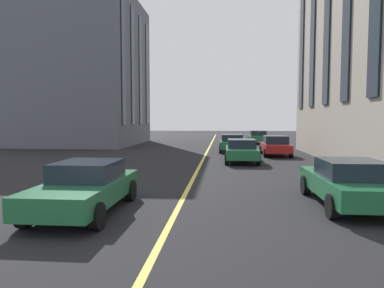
{
  "coord_description": "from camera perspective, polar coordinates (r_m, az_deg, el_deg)",
  "views": [
    {
      "loc": [
        0.76,
        -1.27,
        2.51
      ],
      "look_at": [
        13.5,
        -0.13,
        1.62
      ],
      "focal_mm": 32.66,
      "sensor_mm": 36.0,
      "label": 1
    }
  ],
  "objects": [
    {
      "name": "car_green_near",
      "position": [
        37.5,
        10.69,
        1.15
      ],
      "size": [
        4.4,
        1.95,
        1.37
      ],
      "color": "#1E6038",
      "rests_on": "ground_plane"
    },
    {
      "name": "lane_centre_line",
      "position": [
        19.44,
        1.35,
        -3.43
      ],
      "size": [
        80.0,
        0.16,
        0.01
      ],
      "color": "#D8C64C",
      "rests_on": "ground_plane"
    },
    {
      "name": "car_green_oncoming",
      "position": [
        11.14,
        24.19,
        -5.72
      ],
      "size": [
        4.4,
        1.95,
        1.37
      ],
      "color": "#1E6038",
      "rests_on": "ground_plane"
    },
    {
      "name": "car_green_far",
      "position": [
        27.48,
        6.54,
        0.18
      ],
      "size": [
        4.4,
        1.95,
        1.37
      ],
      "color": "#1E6038",
      "rests_on": "ground_plane"
    },
    {
      "name": "car_green_parked_a",
      "position": [
        9.97,
        -16.96,
        -6.65
      ],
      "size": [
        4.4,
        1.95,
        1.37
      ],
      "color": "#1E6038",
      "rests_on": "ground_plane"
    },
    {
      "name": "building_left_near",
      "position": [
        38.1,
        -17.72,
        11.09
      ],
      "size": [
        12.72,
        11.71,
        14.69
      ],
      "color": "#565B66",
      "rests_on": "ground_plane"
    },
    {
      "name": "car_green_parked_b",
      "position": [
        20.87,
        8.05,
        -1.03
      ],
      "size": [
        4.4,
        1.95,
        1.37
      ],
      "color": "#1E6038",
      "rests_on": "ground_plane"
    },
    {
      "name": "car_red_trailing",
      "position": [
        25.06,
        13.45,
        -0.27
      ],
      "size": [
        3.9,
        1.89,
        1.4
      ],
      "color": "#B21E1E",
      "rests_on": "ground_plane"
    }
  ]
}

